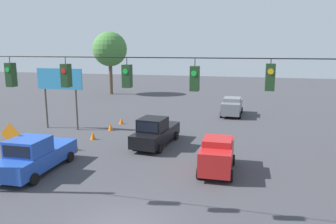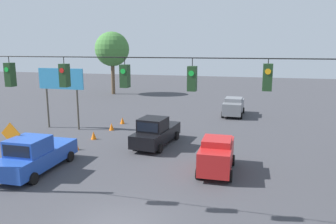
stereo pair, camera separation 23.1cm
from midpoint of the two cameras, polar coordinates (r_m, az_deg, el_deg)
name	(u,v)px [view 2 (the right image)]	position (r m, az deg, el deg)	size (l,w,h in m)	color
overhead_signal_span	(124,103)	(13.09, -7.09, 1.51)	(19.84, 0.38, 7.46)	#939399
pickup_truck_blue_parked_shoulder	(35,155)	(20.20, -21.82, -6.97)	(2.31, 5.58, 2.12)	#234CB2
pickup_truck_black_withflow_mid	(156,132)	(23.70, -1.87, -3.53)	(2.50, 5.50, 2.12)	black
sedan_red_crossing_near	(217,154)	(18.94, 8.82, -7.32)	(1.99, 4.00, 1.98)	red
sedan_grey_oncoming_deep	(234,106)	(34.76, 11.53, 1.00)	(2.16, 4.63, 1.87)	slate
traffic_cone_nearest	(51,159)	(21.43, -19.40, -7.66)	(0.42, 0.42, 0.62)	orange
traffic_cone_second	(76,146)	(23.66, -15.47, -5.65)	(0.42, 0.42, 0.62)	orange
traffic_cone_third	(94,135)	(26.01, -12.58, -3.98)	(0.42, 0.42, 0.62)	orange
traffic_cone_fourth	(112,127)	(28.51, -9.58, -2.53)	(0.42, 0.42, 0.62)	orange
traffic_cone_fifth	(122,120)	(30.75, -7.73, -1.47)	(0.42, 0.42, 0.62)	orange
roadside_billboard	(61,84)	(29.54, -17.91, 4.69)	(4.22, 0.16, 5.25)	#4C473D
work_zone_sign	(11,137)	(20.58, -25.35, -4.00)	(1.27, 0.06, 2.84)	slate
tree_horizon_left	(112,49)	(50.36, -9.58, 10.72)	(5.11, 5.11, 9.32)	brown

